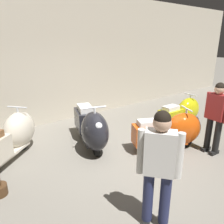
% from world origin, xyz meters
% --- Properties ---
extents(ground_plane, '(60.00, 60.00, 0.00)m').
position_xyz_m(ground_plane, '(0.00, 0.00, 0.00)').
color(ground_plane, slate).
extents(showroom_back_wall, '(18.00, 0.63, 3.87)m').
position_xyz_m(showroom_back_wall, '(-0.18, 3.26, 1.93)').
color(showroom_back_wall, '#BCB29E').
rests_on(showroom_back_wall, ground).
extents(scooter_0, '(1.64, 1.52, 1.06)m').
position_xyz_m(scooter_0, '(-2.06, 1.69, 0.48)').
color(scooter_0, black).
rests_on(scooter_0, ground).
extents(scooter_1, '(1.08, 1.91, 1.12)m').
position_xyz_m(scooter_1, '(-0.47, 0.98, 0.51)').
color(scooter_1, black).
rests_on(scooter_1, ground).
extents(scooter_2, '(1.67, 1.12, 1.00)m').
position_xyz_m(scooter_2, '(1.00, -0.21, 0.46)').
color(scooter_2, black).
rests_on(scooter_2, ground).
extents(scooter_3, '(1.56, 0.52, 0.94)m').
position_xyz_m(scooter_3, '(2.43, 0.54, 0.43)').
color(scooter_3, black).
rests_on(scooter_3, ground).
extents(visitor_0, '(0.28, 0.55, 1.62)m').
position_xyz_m(visitor_0, '(1.58, -0.86, 0.94)').
color(visitor_0, black).
rests_on(visitor_0, ground).
extents(visitor_1, '(0.42, 0.46, 1.68)m').
position_xyz_m(visitor_1, '(-1.02, -1.50, 0.97)').
color(visitor_1, black).
rests_on(visitor_1, ground).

